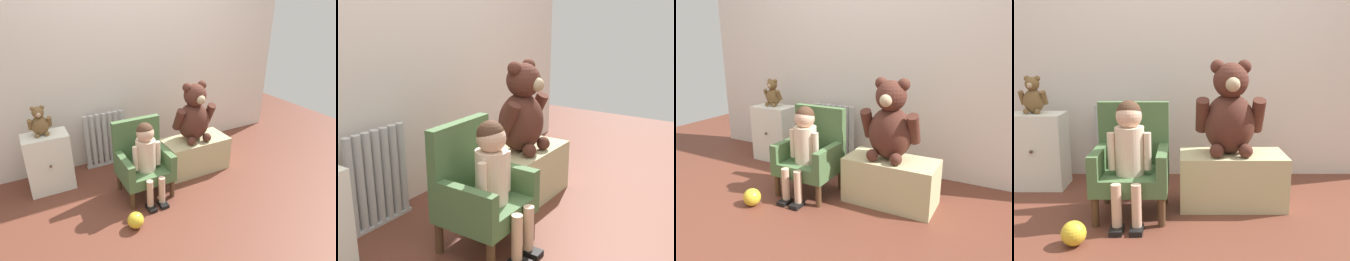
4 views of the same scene
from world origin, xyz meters
The scene contains 7 objects.
ground_plane centered at (0.00, 0.00, 0.00)m, with size 6.00×6.00×0.00m, color brown.
back_wall centered at (0.00, 1.17, 1.20)m, with size 3.80×0.05×2.40m, color silver.
radiator centered at (-0.36, 1.04, 0.29)m, with size 0.43×0.05×0.58m.
child_armchair centered at (-0.21, 0.43, 0.31)m, with size 0.44×0.40×0.67m.
child_figure centered at (-0.21, 0.32, 0.46)m, with size 0.25×0.35×0.71m.
low_bench centered at (0.41, 0.53, 0.17)m, with size 0.66×0.33×0.34m, color tan.
large_teddy_bear centered at (0.39, 0.53, 0.60)m, with size 0.43×0.30×0.59m.
Camera 2 is at (-1.82, -0.83, 1.24)m, focal length 45.00 mm.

